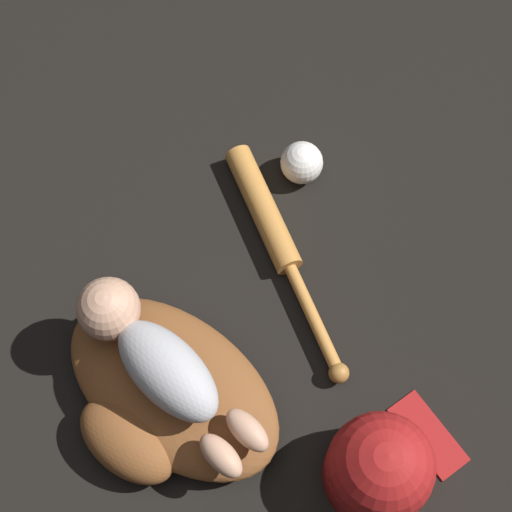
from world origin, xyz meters
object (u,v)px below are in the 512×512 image
Objects in this scene: baseball_bat at (274,232)px; baseball_cap at (380,468)px; baby_figure at (154,357)px; baseball at (302,163)px; baseball_glove at (165,395)px.

baseball_cap is (-0.27, 0.34, 0.04)m from baseball_bat.
baby_figure reaches higher than baseball.
baseball_glove is at bearing 77.19° from baseball_bat.
baby_figure is at bearing -56.62° from baseball_glove.
baby_figure reaches higher than baseball_cap.
baseball_cap is at bearing 178.10° from baseball_glove.
baseball_glove is 1.25× the size of baby_figure.
baseball_bat is at bearing -51.61° from baseball_cap.
baseball_bat is at bearing -102.81° from baseball_glove.
baseball_bat is (-0.07, -0.33, -0.02)m from baseball_glove.
baby_figure is at bearing -6.67° from baseball_cap.
baseball_glove is at bearing 123.38° from baby_figure.
baseball_glove is 1.89× the size of baseball_cap.
baseball_cap is (-0.26, 0.47, 0.03)m from baseball.
baby_figure is (0.02, -0.03, 0.09)m from baseball_glove.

